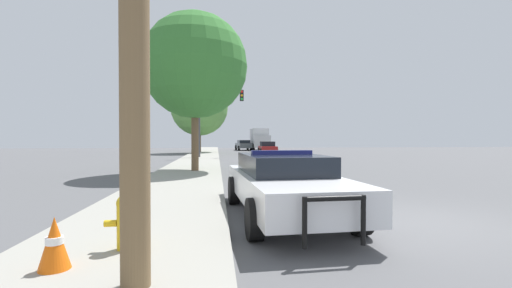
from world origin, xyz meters
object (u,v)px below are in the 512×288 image
Objects in this scene: box_truck at (260,139)px; tree_sidewalk_near at (195,66)px; tree_sidewalk_far at (199,107)px; fire_hydrant at (126,220)px; traffic_light at (216,109)px; car_background_oncoming at (268,147)px; police_car at (284,182)px; car_background_distant at (243,145)px; traffic_cone at (54,243)px.

box_truck is 32.73m from tree_sidewalk_near.
box_truck is 12.81m from tree_sidewalk_far.
fire_hydrant is 34.23m from tree_sidewalk_far.
tree_sidewalk_far is at bearing 92.29° from tree_sidewalk_near.
car_background_oncoming is (5.44, 7.92, -3.40)m from traffic_light.
fire_hydrant is at bearing -91.05° from tree_sidewalk_near.
police_car is 0.64× the size of tree_sidewalk_far.
car_background_distant is at bearing -96.45° from police_car.
car_background_distant reaches higher than traffic_cone.
traffic_light is at bearing -79.73° from tree_sidewalk_far.
tree_sidewalk_far is (-7.96, -9.39, 3.52)m from box_truck.
tree_sidewalk_near is at bearing 78.09° from box_truck.
car_background_distant is 2.56m from box_truck.
fire_hydrant reaches higher than traffic_cone.
box_truck is at bearing 80.46° from fire_hydrant.
car_background_oncoming is at bearing 72.07° from tree_sidewalk_near.
police_car is 8.70× the size of traffic_cone.
traffic_light is 20.88m from box_truck.
box_truck is at bearing -91.08° from car_background_oncoming.
traffic_light is at bearing -105.69° from car_background_distant.
traffic_cone is at bearing -93.91° from tree_sidewalk_near.
traffic_light is 12.04m from tree_sidewalk_near.
traffic_light is 9.41× the size of traffic_cone.
car_background_distant is 11.29m from tree_sidewalk_far.
traffic_cone is at bearing 79.21° from car_background_oncoming.
police_car is 1.30× the size of car_background_oncoming.
traffic_light is 0.85× the size of box_truck.
fire_hydrant is 0.09× the size of tree_sidewalk_far.
car_background_distant is 7.80× the size of traffic_cone.
car_background_distant is (4.94, 42.67, 0.24)m from fire_hydrant.
fire_hydrant is at bearing 37.85° from police_car.
tree_sidewalk_far is at bearing 90.10° from traffic_cone.
traffic_light is 1.21× the size of car_background_distant.
traffic_light reaches higher than police_car.
police_car is 21.52m from traffic_light.
car_background_distant is 0.64× the size of tree_sidewalk_near.
car_background_oncoming is 21.34m from tree_sidewalk_near.
traffic_light reaches higher than fire_hydrant.
tree_sidewalk_near is at bearing 74.05° from car_background_oncoming.
police_car is 4.37m from traffic_cone.
tree_sidewalk_near is (0.21, 11.53, 4.52)m from fire_hydrant.
tree_sidewalk_near is at bearing -94.75° from traffic_light.
box_truck is at bearing 10.45° from car_background_distant.
tree_sidewalk_near is (-0.99, -11.96, 0.94)m from traffic_light.
tree_sidewalk_near is 12.29× the size of traffic_cone.
traffic_light is at bearing 57.51° from car_background_oncoming.
car_background_distant is 1.16× the size of car_background_oncoming.
traffic_light is (1.21, 23.48, 3.57)m from fire_hydrant.
traffic_light reaches higher than box_truck.
police_car is 1.12× the size of car_background_distant.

